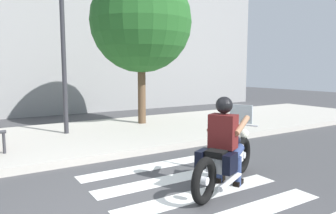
# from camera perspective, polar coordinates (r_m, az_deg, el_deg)

# --- Properties ---
(ground_plane) EXTENTS (48.00, 48.00, 0.00)m
(ground_plane) POSITION_cam_1_polar(r_m,az_deg,el_deg) (4.38, -7.25, -18.46)
(ground_plane) COLOR #424244
(sidewalk) EXTENTS (24.00, 4.40, 0.15)m
(sidewalk) POSITION_cam_1_polar(r_m,az_deg,el_deg) (8.56, -20.27, -5.72)
(sidewalk) COLOR #B7B2A8
(sidewalk) RESTS_ON ground
(crosswalk_stripe_2) EXTENTS (2.80, 0.40, 0.01)m
(crosswalk_stripe_2) POSITION_cam_1_polar(r_m,az_deg,el_deg) (4.95, 6.00, -15.31)
(crosswalk_stripe_2) COLOR white
(crosswalk_stripe_2) RESTS_ON ground
(crosswalk_stripe_3) EXTENTS (2.80, 0.40, 0.01)m
(crosswalk_stripe_3) POSITION_cam_1_polar(r_m,az_deg,el_deg) (5.56, 0.81, -12.75)
(crosswalk_stripe_3) COLOR white
(crosswalk_stripe_3) RESTS_ON ground
(crosswalk_stripe_4) EXTENTS (2.80, 0.40, 0.01)m
(crosswalk_stripe_4) POSITION_cam_1_polar(r_m,az_deg,el_deg) (6.22, -3.24, -10.65)
(crosswalk_stripe_4) COLOR white
(crosswalk_stripe_4) RESTS_ON ground
(motorcycle) EXTENTS (2.06, 1.11, 1.25)m
(motorcycle) POSITION_cam_1_polar(r_m,az_deg,el_deg) (5.19, 10.42, -8.95)
(motorcycle) COLOR black
(motorcycle) RESTS_ON ground
(rider) EXTENTS (0.76, 0.70, 1.45)m
(rider) POSITION_cam_1_polar(r_m,az_deg,el_deg) (5.04, 10.15, -5.10)
(rider) COLOR #591919
(rider) RESTS_ON ground
(street_lamp) EXTENTS (0.28, 0.28, 4.36)m
(street_lamp) POSITION_cam_1_polar(r_m,az_deg,el_deg) (8.91, -18.32, 11.41)
(street_lamp) COLOR #2D2D33
(street_lamp) RESTS_ON ground
(tree_near_rack) EXTENTS (3.16, 3.16, 4.92)m
(tree_near_rack) POSITION_cam_1_polar(r_m,az_deg,el_deg) (10.23, -4.86, 14.97)
(tree_near_rack) COLOR brown
(tree_near_rack) RESTS_ON ground
(building_backdrop) EXTENTS (24.00, 1.20, 7.28)m
(building_backdrop) POSITION_cam_1_polar(r_m,az_deg,el_deg) (14.12, -25.69, 13.31)
(building_backdrop) COLOR gray
(building_backdrop) RESTS_ON ground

